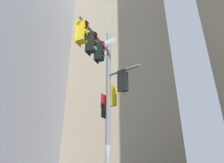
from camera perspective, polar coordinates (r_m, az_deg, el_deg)
The scene contains 2 objects.
building_mid_block at distance 34.45m, azimuth 1.84°, elevation 2.19°, with size 17.26×17.26×33.08m, color tan.
signal_pole_assembly at distance 9.29m, azimuth -2.10°, elevation 0.14°, with size 2.49×3.56×8.75m.
Camera 1 is at (2.31, -8.88, 1.75)m, focal length 30.53 mm.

